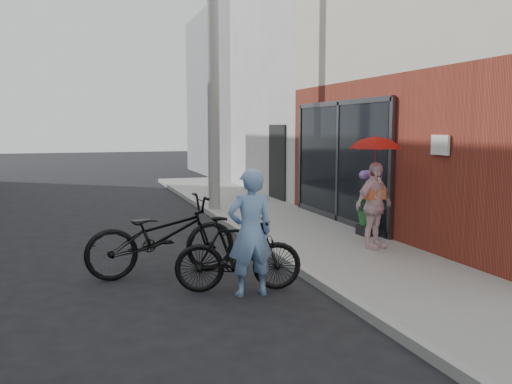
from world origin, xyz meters
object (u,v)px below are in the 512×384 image
planter (368,230)px  officer (250,233)px  utility_pole (213,67)px  bike_right (238,254)px  bike_left (162,236)px  kimono_woman (374,205)px

planter → officer: bearing=-142.1°
utility_pole → planter: utility_pole is taller
officer → bike_right: size_ratio=0.98×
officer → planter: (3.03, 2.36, -0.58)m
officer → bike_left: (-0.90, 1.28, -0.23)m
kimono_woman → utility_pole: bearing=85.2°
officer → bike_left: 1.58m
officer → bike_left: officer is taller
officer → planter: 3.88m
officer → bike_left: bearing=-56.2°
bike_right → kimono_woman: bearing=-54.9°
bike_right → kimono_woman: kimono_woman is taller
kimono_woman → planter: bearing=43.2°
bike_left → bike_right: 1.34m
utility_pole → bike_right: size_ratio=4.33×
utility_pole → kimono_woman: 5.87m
utility_pole → bike_right: utility_pole is taller
officer → kimono_woman: officer is taller
utility_pole → officer: 7.04m
bike_left → planter: bike_left is taller
planter → bike_right: bearing=-145.4°
utility_pole → bike_left: utility_pole is taller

